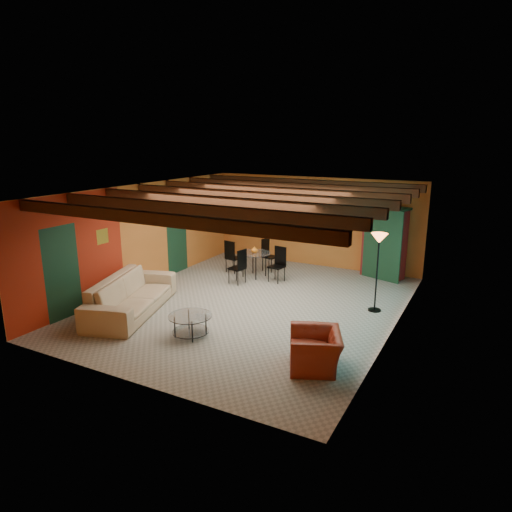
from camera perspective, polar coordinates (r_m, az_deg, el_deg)
The scene contains 11 objects.
room at distance 10.37m, azimuth -0.23°, elevation 6.37°, with size 6.52×8.01×2.71m.
sofa at distance 10.67m, azimuth -15.27°, elevation -4.70°, with size 2.83×1.11×0.83m, color tan.
armchair at distance 8.05m, azimuth 7.42°, elevation -11.52°, with size 0.98×0.86×0.64m, color maroon.
coffee_table at distance 9.27m, azimuth -8.17°, elevation -8.56°, with size 0.87×0.87×0.45m, color silver, non-canonical shape.
dining_table at distance 12.88m, azimuth -0.21°, elevation -0.51°, with size 1.86×1.86×0.97m, color silver, non-canonical shape.
armoire at distance 13.23m, azimuth 15.71°, elevation 1.52°, with size 1.11×0.54×1.95m, color maroon.
floor_lamp at distance 10.59m, azimuth 14.85°, elevation -2.01°, with size 0.36×0.36×1.81m, color black, non-canonical shape.
ceiling_fan at distance 10.28m, azimuth -0.52°, elevation 6.29°, with size 1.50×1.50×0.44m, color #472614, non-canonical shape.
painting at distance 14.29m, azimuth 3.88°, elevation 5.75°, with size 1.05×0.03×0.65m, color black.
potted_plant at distance 13.02m, azimuth 16.08°, elevation 6.81°, with size 0.47×0.40×0.52m, color #26661E.
vase at distance 12.74m, azimuth -0.21°, elevation 2.00°, with size 0.18×0.18×0.19m, color orange.
Camera 1 is at (4.83, -8.94, 3.85)m, focal length 32.08 mm.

